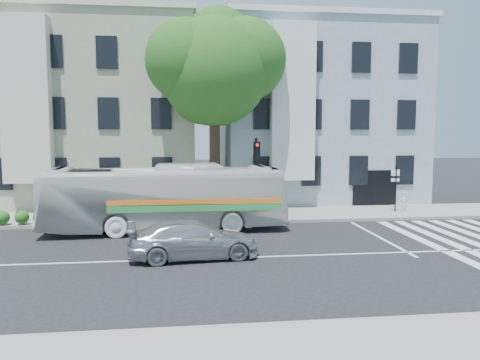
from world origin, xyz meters
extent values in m
plane|color=black|center=(0.00, 0.00, 0.00)|extent=(120.00, 120.00, 0.00)
cube|color=gray|center=(0.00, 8.00, 0.07)|extent=(80.00, 4.00, 0.15)
cube|color=gray|center=(-7.00, 15.00, 5.50)|extent=(12.00, 10.00, 11.00)
cube|color=#899BA3|center=(7.00, 15.00, 5.50)|extent=(12.00, 10.00, 11.00)
cylinder|color=#2D2116|center=(0.00, 8.50, 2.60)|extent=(0.56, 0.56, 5.20)
sphere|color=#164415|center=(0.00, 8.50, 7.50)|extent=(5.60, 5.60, 5.60)
sphere|color=#164415|center=(1.60, 8.90, 8.20)|extent=(4.40, 4.40, 4.40)
sphere|color=#164415|center=(-1.40, 8.20, 8.00)|extent=(4.20, 4.20, 4.20)
sphere|color=#164415|center=(0.30, 9.70, 9.20)|extent=(3.80, 3.80, 3.80)
sphere|color=#164415|center=(-0.60, 9.10, 6.50)|extent=(3.40, 3.40, 3.40)
imported|color=silver|center=(-2.44, 4.87, 1.49)|extent=(3.06, 10.81, 2.98)
imported|color=silver|center=(-1.31, 0.17, 0.66)|extent=(2.32, 4.73, 1.32)
cylinder|color=black|center=(2.00, 7.29, 2.06)|extent=(0.14, 0.14, 4.11)
cube|color=black|center=(2.00, 7.04, 3.52)|extent=(0.33, 0.30, 0.83)
sphere|color=red|center=(2.00, 6.91, 3.77)|extent=(0.16, 0.16, 0.16)
cylinder|color=white|center=(2.00, 7.14, 2.54)|extent=(0.41, 0.18, 0.43)
cylinder|color=#B2B2AD|center=(9.96, 7.42, 0.48)|extent=(0.26, 0.26, 0.65)
sphere|color=#B2B2AD|center=(9.96, 7.42, 0.83)|extent=(0.24, 0.24, 0.24)
cylinder|color=#B2B2AD|center=(9.96, 7.42, 0.56)|extent=(0.46, 0.30, 0.15)
cylinder|color=black|center=(9.61, 7.64, 1.37)|extent=(0.07, 0.07, 2.44)
cube|color=white|center=(9.61, 7.74, 2.25)|extent=(0.44, 0.11, 0.34)
cube|color=white|center=(9.61, 7.74, 1.86)|extent=(0.44, 0.11, 0.18)
camera|label=1|loc=(-1.60, -15.95, 4.38)|focal=35.00mm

